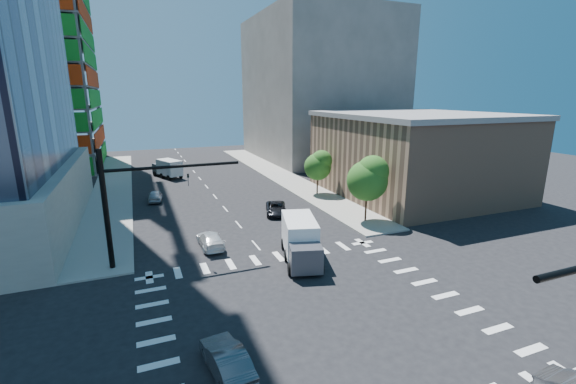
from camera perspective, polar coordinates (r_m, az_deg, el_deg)
name	(u,v)px	position (r m, az deg, el deg)	size (l,w,h in m)	color
ground	(316,316)	(24.20, 4.11, -17.85)	(160.00, 160.00, 0.00)	black
road_markings	(316,316)	(24.20, 4.11, -17.84)	(20.00, 20.00, 0.01)	silver
sidewalk_ne	(278,174)	(63.55, -1.47, 2.62)	(5.00, 60.00, 0.15)	gray
sidewalk_nw	(113,188)	(59.85, -24.51, 0.59)	(5.00, 60.00, 0.15)	gray
construction_building	(2,21)	(83.20, -36.72, 19.70)	(25.16, 34.50, 70.60)	slate
commercial_building	(415,154)	(53.41, 18.28, 5.40)	(20.50, 22.50, 10.60)	#9F765C
bg_building_ne	(318,89)	(81.80, 4.54, 14.98)	(24.00, 30.00, 28.00)	#635E59
signal_mast_nw	(127,197)	(30.78, -22.77, -0.72)	(10.20, 0.40, 9.00)	black
tree_south	(369,178)	(39.78, 11.91, 2.08)	(4.16, 4.16, 6.82)	#382316
tree_north	(319,165)	(50.26, 4.60, 4.02)	(3.54, 3.52, 5.78)	#382316
car_nb_far	(276,208)	(42.58, -1.77, -2.43)	(2.16, 4.69, 1.30)	black
car_sb_near	(210,240)	(34.21, -11.42, -6.92)	(1.87, 4.60, 1.34)	white
car_sb_mid	(155,196)	(50.41, -19.06, -0.54)	(1.61, 4.01, 1.37)	#ABACB3
car_sb_cross	(227,360)	(19.99, -9.08, -23.33)	(1.50, 4.32, 1.42)	#4F5055
box_truck_near	(301,244)	(30.54, 1.97, -7.72)	(4.18, 6.64, 3.24)	black
box_truck_far	(167,169)	(64.46, -17.52, 3.22)	(4.37, 6.01, 2.90)	black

